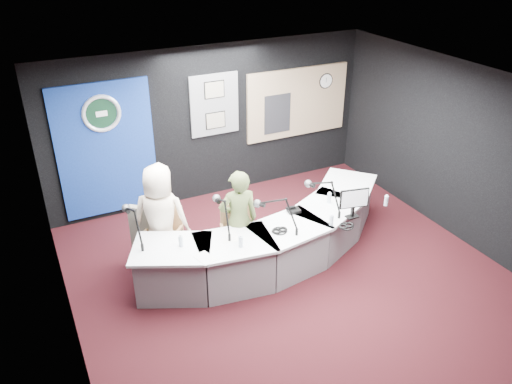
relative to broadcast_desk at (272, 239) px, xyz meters
name	(u,v)px	position (x,y,z in m)	size (l,w,h in m)	color
ground	(292,279)	(0.05, -0.55, -0.38)	(6.00, 6.00, 0.00)	black
ceiling	(300,92)	(0.05, -0.55, 2.42)	(6.00, 6.00, 0.02)	silver
wall_back	(212,123)	(0.05, 2.45, 1.02)	(6.00, 0.02, 2.80)	black
wall_front	(470,341)	(0.05, -3.55, 1.02)	(6.00, 0.02, 2.80)	black
wall_left	(60,251)	(-2.95, -0.55, 1.02)	(0.02, 6.00, 2.80)	black
wall_right	(463,154)	(3.05, -0.55, 1.02)	(0.02, 6.00, 2.80)	black
broadcast_desk	(272,239)	(0.00, 0.00, 0.00)	(4.50, 1.90, 0.75)	silver
backdrop_panel	(107,150)	(-1.85, 2.42, 0.88)	(1.60, 0.05, 2.30)	navy
agency_seal	(101,114)	(-1.85, 2.38, 1.52)	(0.63, 0.63, 0.07)	silver
seal_center	(101,114)	(-1.85, 2.38, 1.52)	(0.48, 0.48, 0.01)	black
pinboard	(214,105)	(0.10, 2.42, 1.38)	(0.90, 0.04, 1.10)	slate
framed_photo_upper	(214,90)	(0.10, 2.39, 1.65)	(0.34, 0.02, 0.27)	gray
framed_photo_lower	(216,120)	(0.10, 2.39, 1.09)	(0.34, 0.02, 0.27)	gray
booth_window_frame	(297,102)	(1.80, 2.42, 1.18)	(2.12, 0.06, 1.32)	#9E8263
booth_glow	(298,103)	(1.80, 2.41, 1.18)	(2.00, 0.02, 1.20)	#FEDDA1
equipment_rack	(277,114)	(1.35, 2.39, 1.03)	(0.55, 0.02, 0.75)	black
wall_clock	(326,81)	(2.40, 2.39, 1.52)	(0.28, 0.28, 0.01)	white
armchair_left	(163,241)	(-1.52, 0.56, 0.09)	(0.52, 0.52, 0.93)	#9E7348
armchair_right	(239,241)	(-0.51, 0.09, 0.07)	(0.50, 0.50, 0.88)	#9E7348
draped_jacket	(147,228)	(-1.70, 0.75, 0.24)	(0.50, 0.10, 0.70)	slate
person_man	(161,219)	(-1.52, 0.56, 0.46)	(0.82, 0.53, 1.68)	#FFE7CB
person_woman	(239,221)	(-0.51, 0.09, 0.42)	(0.58, 0.38, 1.59)	#4E5B2F
computer_monitor	(354,198)	(1.06, -0.50, 0.70)	(0.46, 0.03, 0.32)	black
desk_phone	(294,210)	(0.37, 0.02, 0.40)	(0.18, 0.15, 0.05)	black
headphones_near	(346,226)	(0.83, -0.68, 0.39)	(0.23, 0.23, 0.04)	black
headphones_far	(280,230)	(-0.09, -0.37, 0.39)	(0.24, 0.24, 0.04)	black
paper_stack	(205,258)	(-1.26, -0.51, 0.38)	(0.20, 0.28, 0.00)	white
notepad	(229,236)	(-0.77, -0.17, 0.38)	(0.22, 0.32, 0.00)	white
boom_mic_a	(133,221)	(-1.96, 0.32, 0.68)	(0.16, 0.74, 0.60)	black
boom_mic_b	(223,211)	(-0.78, 0.03, 0.68)	(0.19, 0.74, 0.60)	black
boom_mic_c	(277,211)	(-0.10, -0.30, 0.68)	(0.49, 0.62, 0.60)	black
boom_mic_d	(324,193)	(0.78, -0.13, 0.68)	(0.31, 0.71, 0.60)	black
water_bottles	(290,219)	(0.14, -0.26, 0.46)	(3.25, 0.63, 0.18)	silver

